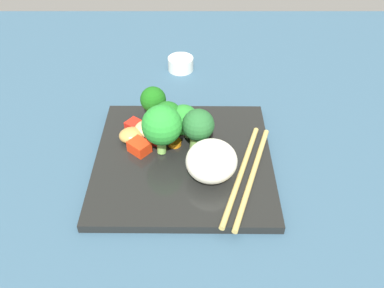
{
  "coord_description": "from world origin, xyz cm",
  "views": [
    {
      "loc": [
        -44.14,
        -1.25,
        41.46
      ],
      "look_at": [
        0.51,
        -1.24,
        3.26
      ],
      "focal_mm": 38.68,
      "sensor_mm": 36.0,
      "label": 1
    }
  ],
  "objects": [
    {
      "name": "carrot_slice_0",
      "position": [
        9.74,
        1.25,
        1.5
      ],
      "size": [
        2.83,
        2.83,
        0.47
      ],
      "primitive_type": "cylinder",
      "rotation": [
        0.0,
        0.0,
        5.11
      ],
      "color": "orange",
      "rests_on": "square_plate"
    },
    {
      "name": "rice_mound",
      "position": [
        -3.73,
        -3.85,
        3.9
      ],
      "size": [
        9.62,
        9.57,
        5.29
      ],
      "primitive_type": "ellipsoid",
      "rotation": [
        0.0,
        0.0,
        5.74
      ],
      "color": "white",
      "rests_on": "square_plate"
    },
    {
      "name": "broccoli_floret_0",
      "position": [
        9.11,
        4.81,
        4.9
      ],
      "size": [
        4.04,
        4.04,
        5.88
      ],
      "color": "#53A349",
      "rests_on": "square_plate"
    },
    {
      "name": "broccoli_floret_3",
      "position": [
        1.98,
        -2.1,
        5.32
      ],
      "size": [
        4.63,
        4.63,
        6.68
      ],
      "color": "#82B753",
      "rests_on": "square_plate"
    },
    {
      "name": "square_plate",
      "position": [
        0.0,
        0.0,
        0.63
      ],
      "size": [
        25.53,
        25.53,
        1.26
      ],
      "primitive_type": "cube",
      "rotation": [
        0.0,
        0.0,
        -0.01
      ],
      "color": "black",
      "rests_on": "ground_plane"
    },
    {
      "name": "pepper_chunk_3",
      "position": [
        6.85,
        3.97,
        1.92
      ],
      "size": [
        4.04,
        4.05,
        1.32
      ],
      "primitive_type": "cube",
      "rotation": [
        0.0,
        0.0,
        0.76
      ],
      "color": "red",
      "rests_on": "square_plate"
    },
    {
      "name": "broccoli_floret_1",
      "position": [
        4.84,
        2.37,
        4.88
      ],
      "size": [
        4.42,
        4.42,
        5.94
      ],
      "color": "#71A855",
      "rests_on": "square_plate"
    },
    {
      "name": "pepper_chunk_2",
      "position": [
        6.52,
        7.77,
        1.95
      ],
      "size": [
        3.06,
        3.05,
        1.38
      ],
      "primitive_type": "cube",
      "rotation": [
        0.0,
        0.0,
        0.93
      ],
      "color": "red",
      "rests_on": "square_plate"
    },
    {
      "name": "pepper_chunk_0",
      "position": [
        3.58,
        4.19,
        2.44
      ],
      "size": [
        3.1,
        3.13,
        2.36
      ],
      "primitive_type": "cube",
      "rotation": [
        0.0,
        0.0,
        4.13
      ],
      "color": "red",
      "rests_on": "square_plate"
    },
    {
      "name": "broccoli_floret_4",
      "position": [
        0.99,
        2.93,
        6.21
      ],
      "size": [
        5.7,
        5.7,
        8.01
      ],
      "color": "#71A84C",
      "rests_on": "square_plate"
    },
    {
      "name": "chicken_piece_2",
      "position": [
        4.51,
        -2.96,
        2.48
      ],
      "size": [
        3.99,
        4.15,
        2.44
      ],
      "primitive_type": "ellipsoid",
      "rotation": [
        0.0,
        0.0,
        5.38
      ],
      "color": "tan",
      "rests_on": "square_plate"
    },
    {
      "name": "chopstick_pair",
      "position": [
        -3.93,
        -8.73,
        1.64
      ],
      "size": [
        19.75,
        8.6,
        0.76
      ],
      "rotation": [
        0.0,
        0.0,
        5.96
      ],
      "color": "tan",
      "rests_on": "square_plate"
    },
    {
      "name": "sauce_cup",
      "position": [
        26.71,
        0.96,
        1.29
      ],
      "size": [
        4.88,
        4.88,
        2.57
      ],
      "primitive_type": "cylinder",
      "color": "silver",
      "rests_on": "ground_plane"
    },
    {
      "name": "pepper_chunk_4",
      "position": [
        7.32,
        -2.29,
        1.93
      ],
      "size": [
        2.21,
        2.4,
        1.35
      ],
      "primitive_type": "cube",
      "rotation": [
        0.0,
        0.0,
        4.86
      ],
      "color": "red",
      "rests_on": "square_plate"
    },
    {
      "name": "pepper_chunk_1",
      "position": [
        1.19,
        6.42,
        2.13
      ],
      "size": [
        3.7,
        3.75,
        1.74
      ],
      "primitive_type": "cube",
      "rotation": [
        0.0,
        0.0,
        0.85
      ],
      "color": "red",
      "rests_on": "square_plate"
    },
    {
      "name": "ground_plane",
      "position": [
        0.0,
        0.0,
        -1.0
      ],
      "size": [
        110.0,
        110.0,
        2.0
      ],
      "primitive_type": "cube",
      "color": "#315065"
    },
    {
      "name": "broccoli_floret_2",
      "position": [
        4.58,
        -0.37,
        4.47
      ],
      "size": [
        4.55,
        4.55,
        5.58
      ],
      "color": "#7EB75D",
      "rests_on": "square_plate"
    },
    {
      "name": "carrot_slice_2",
      "position": [
        2.73,
        1.36,
        1.62
      ],
      "size": [
        2.84,
        2.84,
        0.72
      ],
      "primitive_type": "cylinder",
      "rotation": [
        0.0,
        0.0,
        0.66
      ],
      "color": "orange",
      "rests_on": "square_plate"
    },
    {
      "name": "chicken_piece_0",
      "position": [
        5.03,
        6.12,
        2.35
      ],
      "size": [
        4.21,
        3.73,
        2.18
      ],
      "primitive_type": "ellipsoid",
      "rotation": [
        0.0,
        0.0,
        2.82
      ],
      "color": "tan",
      "rests_on": "square_plate"
    },
    {
      "name": "chicken_piece_1",
      "position": [
        3.68,
        7.84,
        2.28
      ],
      "size": [
        3.92,
        4.31,
        2.05
      ],
      "primitive_type": "ellipsoid",
      "rotation": [
        0.0,
        0.0,
        4.93
      ],
      "color": "#B68942",
      "rests_on": "square_plate"
    },
    {
      "name": "carrot_slice_1",
      "position": [
        6.22,
        0.87,
        1.49
      ],
      "size": [
        2.89,
        2.89,
        0.46
      ],
      "primitive_type": "cylinder",
      "rotation": [
        0.0,
        0.0,
        5.16
      ],
      "color": "orange",
      "rests_on": "square_plate"
    }
  ]
}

